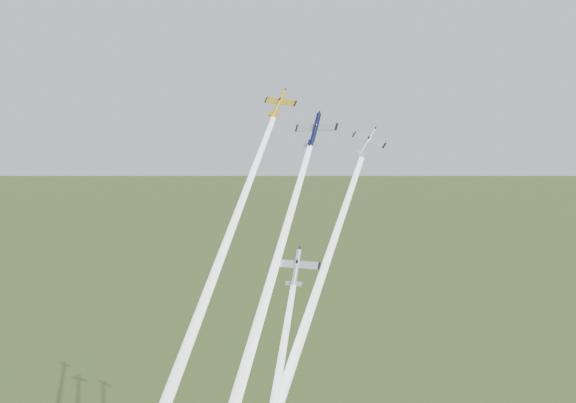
# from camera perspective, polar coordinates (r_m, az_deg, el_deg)

# --- Properties ---
(plane_yellow) EXTENTS (7.89, 4.96, 7.41)m
(plane_yellow) POSITION_cam_1_polar(r_m,az_deg,el_deg) (138.41, -0.72, 7.76)
(plane_yellow) COLOR gold
(smoke_trail_yellow) EXTENTS (2.80, 36.34, 55.34)m
(smoke_trail_yellow) POSITION_cam_1_polar(r_m,az_deg,el_deg) (127.79, -5.87, -5.82)
(smoke_trail_yellow) COLOR white
(plane_navy) EXTENTS (9.36, 6.58, 8.15)m
(plane_navy) POSITION_cam_1_polar(r_m,az_deg,el_deg) (129.31, 2.15, 5.68)
(plane_navy) COLOR #0C1237
(smoke_trail_navy) EXTENTS (6.84, 34.98, 53.23)m
(smoke_trail_navy) POSITION_cam_1_polar(r_m,az_deg,el_deg) (118.57, -2.09, -8.68)
(smoke_trail_navy) COLOR white
(plane_silver_right) EXTENTS (8.24, 4.53, 7.85)m
(plane_silver_right) POSITION_cam_1_polar(r_m,az_deg,el_deg) (128.58, 6.28, 4.72)
(plane_silver_right) COLOR silver
(smoke_trail_silver_right) EXTENTS (2.53, 40.57, 62.03)m
(smoke_trail_silver_right) POSITION_cam_1_polar(r_m,az_deg,el_deg) (118.33, 0.57, -11.99)
(smoke_trail_silver_right) COLOR white
(plane_silver_low) EXTENTS (9.19, 7.61, 7.26)m
(plane_silver_low) POSITION_cam_1_polar(r_m,az_deg,el_deg) (119.17, 0.67, -5.22)
(plane_silver_low) COLOR silver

